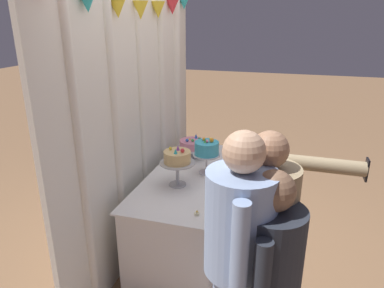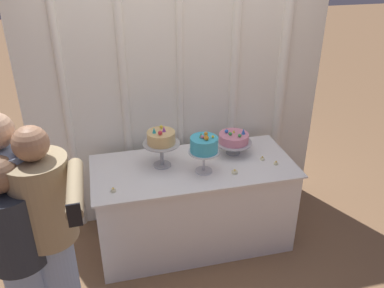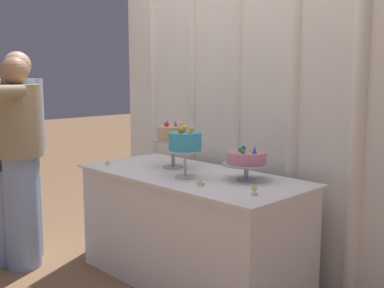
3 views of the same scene
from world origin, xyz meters
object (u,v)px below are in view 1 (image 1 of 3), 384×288
Objects in this scene: cake_display_center at (207,150)px; guest_girl_blue_dress at (263,251)px; tealight_near_left at (221,164)px; cake_table at (193,211)px; tealight_near_right at (213,151)px; guest_man_dark_suit at (238,265)px; cake_display_leftmost at (177,159)px; tealight_far_right at (224,150)px; guest_man_pink_jacket at (266,286)px; tealight_far_left at (197,214)px; cake_display_rightmost at (192,145)px.

guest_girl_blue_dress is at bearing -151.06° from cake_display_center.
guest_girl_blue_dress is (-1.37, -0.54, 0.08)m from tealight_near_left.
tealight_near_left reaches higher than cake_table.
tealight_near_right is 0.02× the size of guest_man_dark_suit.
cake_table is 0.63m from cake_display_center.
tealight_far_right is (0.92, -0.21, -0.23)m from cake_display_leftmost.
guest_man_dark_suit is at bearing 93.97° from guest_man_pink_jacket.
tealight_near_right is at bearing 22.54° from guest_girl_blue_dress.
cake_display_leftmost is at bearing 34.73° from tealight_far_left.
guest_man_pink_jacket reaches higher than tealight_far_left.
cake_display_center is at bearing 27.04° from guest_man_pink_jacket.
guest_man_dark_suit is (-1.86, -0.58, 0.10)m from tealight_near_right.
cake_table is at bearing 167.78° from tealight_far_right.
guest_man_pink_jacket reaches higher than tealight_near_right.
cake_display_leftmost is at bearing 34.14° from guest_man_dark_suit.
guest_man_dark_suit is 0.19m from guest_man_pink_jacket.
guest_man_pink_jacket is at bearing -140.02° from cake_display_leftmost.
cake_display_leftmost is 0.65m from cake_display_rightmost.
cake_display_rightmost is 0.20× the size of guest_girl_blue_dress.
cake_display_rightmost reaches higher than tealight_near_left.
cake_display_rightmost is (0.33, 0.24, -0.09)m from cake_display_center.
cake_table is 1.02× the size of guest_man_dark_suit.
tealight_far_right is (0.08, -0.10, 0.00)m from tealight_near_right.
cake_table is 0.82m from tealight_far_left.
tealight_far_left is 0.03× the size of guest_man_pink_jacket.
cake_display_center is 1.43m from guest_man_dark_suit.
tealight_near_right is at bearing -40.36° from cake_display_rightmost.
guest_man_dark_suit reaches higher than cake_table.
tealight_near_left is (0.96, 0.03, -0.00)m from tealight_far_left.
cake_display_rightmost reaches higher than cake_table.
cake_display_leftmost is 9.06× the size of tealight_far_right.
guest_man_dark_suit is at bearing 149.06° from guest_girl_blue_dress.
cake_display_rightmost is 8.24× the size of tealight_far_left.
cake_display_rightmost reaches higher than tealight_far_right.
guest_man_pink_jacket is at bearing -159.35° from tealight_near_left.
guest_man_pink_jacket reaches higher than cake_table.
cake_display_leftmost reaches higher than tealight_near_left.
guest_man_dark_suit reaches higher than cake_display_leftmost.
tealight_far_left is at bearing -145.27° from cake_display_leftmost.
cake_display_center is 0.22× the size of guest_girl_blue_dress.
tealight_far_left is at bearing -171.76° from tealight_near_right.
tealight_near_right is (0.20, -0.17, -0.13)m from cake_display_rightmost.
guest_girl_blue_dress is (-1.14, -0.63, -0.14)m from cake_display_center.
cake_display_rightmost is at bearing 139.64° from tealight_near_right.
guest_man_dark_suit reaches higher than cake_display_center.
cake_display_center is 0.24× the size of guest_man_pink_jacket.
cake_display_center is 0.33m from tealight_near_left.
tealight_near_left is at bearing -20.68° from cake_display_center.
tealight_far_left is at bearing -161.50° from cake_display_rightmost.
tealight_near_left is (0.29, -0.20, 0.40)m from cake_table.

